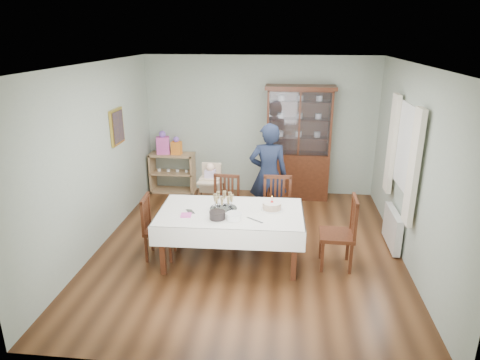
# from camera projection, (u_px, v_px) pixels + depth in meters

# --- Properties ---
(floor) EXTENTS (5.00, 5.00, 0.00)m
(floor) POSITION_uv_depth(u_px,v_px,m) (248.00, 248.00, 6.49)
(floor) COLOR #593319
(floor) RESTS_ON ground
(room_shell) EXTENTS (5.00, 5.00, 5.00)m
(room_shell) POSITION_uv_depth(u_px,v_px,m) (252.00, 130.00, 6.43)
(room_shell) COLOR #9EAA99
(room_shell) RESTS_ON floor
(dining_table) EXTENTS (2.03, 1.20, 0.76)m
(dining_table) POSITION_uv_depth(u_px,v_px,m) (231.00, 236.00, 6.02)
(dining_table) COLOR #4C2213
(dining_table) RESTS_ON floor
(china_cabinet) EXTENTS (1.30, 0.48, 2.18)m
(china_cabinet) POSITION_uv_depth(u_px,v_px,m) (298.00, 141.00, 8.16)
(china_cabinet) COLOR #4C2213
(china_cabinet) RESTS_ON floor
(sideboard) EXTENTS (0.90, 0.38, 0.80)m
(sideboard) POSITION_uv_depth(u_px,v_px,m) (173.00, 173.00, 8.68)
(sideboard) COLOR tan
(sideboard) RESTS_ON floor
(picture_frame) EXTENTS (0.04, 0.48, 0.58)m
(picture_frame) POSITION_uv_depth(u_px,v_px,m) (117.00, 127.00, 6.93)
(picture_frame) COLOR gold
(picture_frame) RESTS_ON room_shell
(window) EXTENTS (0.04, 1.02, 1.22)m
(window) POSITION_uv_depth(u_px,v_px,m) (407.00, 148.00, 6.03)
(window) COLOR white
(window) RESTS_ON room_shell
(curtain_left) EXTENTS (0.07, 0.30, 1.55)m
(curtain_left) POSITION_uv_depth(u_px,v_px,m) (414.00, 168.00, 5.49)
(curtain_left) COLOR silver
(curtain_left) RESTS_ON room_shell
(curtain_right) EXTENTS (0.07, 0.30, 1.55)m
(curtain_right) POSITION_uv_depth(u_px,v_px,m) (392.00, 144.00, 6.65)
(curtain_right) COLOR silver
(curtain_right) RESTS_ON room_shell
(radiator) EXTENTS (0.10, 0.80, 0.55)m
(radiator) POSITION_uv_depth(u_px,v_px,m) (392.00, 228.00, 6.45)
(radiator) COLOR white
(radiator) RESTS_ON floor
(chair_far_left) EXTENTS (0.46, 0.46, 0.97)m
(chair_far_left) POSITION_uv_depth(u_px,v_px,m) (225.00, 219.00, 6.80)
(chair_far_left) COLOR #4C2213
(chair_far_left) RESTS_ON floor
(chair_far_right) EXTENTS (0.47, 0.47, 1.01)m
(chair_far_right) POSITION_uv_depth(u_px,v_px,m) (277.00, 223.00, 6.64)
(chair_far_right) COLOR #4C2213
(chair_far_right) RESTS_ON floor
(chair_end_left) EXTENTS (0.44, 0.44, 0.93)m
(chair_end_left) POSITION_uv_depth(u_px,v_px,m) (159.00, 239.00, 6.16)
(chair_end_left) COLOR #4C2213
(chair_end_left) RESTS_ON floor
(chair_end_right) EXTENTS (0.47, 0.47, 1.02)m
(chair_end_right) POSITION_uv_depth(u_px,v_px,m) (337.00, 246.00, 5.90)
(chair_end_right) COLOR #4C2213
(chair_end_right) RESTS_ON floor
(woman) EXTENTS (0.68, 0.49, 1.74)m
(woman) POSITION_uv_depth(u_px,v_px,m) (268.00, 175.00, 7.07)
(woman) COLOR black
(woman) RESTS_ON floor
(high_chair) EXTENTS (0.46, 0.46, 1.01)m
(high_chair) POSITION_uv_depth(u_px,v_px,m) (211.00, 197.00, 7.41)
(high_chair) COLOR black
(high_chair) RESTS_ON floor
(champagne_tray) EXTENTS (0.38, 0.38, 0.23)m
(champagne_tray) POSITION_uv_depth(u_px,v_px,m) (223.00, 205.00, 5.94)
(champagne_tray) COLOR silver
(champagne_tray) RESTS_ON dining_table
(birthday_cake) EXTENTS (0.30, 0.30, 0.20)m
(birthday_cake) POSITION_uv_depth(u_px,v_px,m) (272.00, 206.00, 5.93)
(birthday_cake) COLOR white
(birthday_cake) RESTS_ON dining_table
(plate_stack_dark) EXTENTS (0.29, 0.29, 0.10)m
(plate_stack_dark) POSITION_uv_depth(u_px,v_px,m) (217.00, 215.00, 5.65)
(plate_stack_dark) COLOR black
(plate_stack_dark) RESTS_ON dining_table
(plate_stack_white) EXTENTS (0.23, 0.23, 0.09)m
(plate_stack_white) POSITION_uv_depth(u_px,v_px,m) (234.00, 216.00, 5.64)
(plate_stack_white) COLOR white
(plate_stack_white) RESTS_ON dining_table
(napkin_stack) EXTENTS (0.16, 0.16, 0.02)m
(napkin_stack) POSITION_uv_depth(u_px,v_px,m) (186.00, 215.00, 5.75)
(napkin_stack) COLOR #E052AE
(napkin_stack) RESTS_ON dining_table
(cutlery) EXTENTS (0.18, 0.20, 0.01)m
(cutlery) POSITION_uv_depth(u_px,v_px,m) (188.00, 211.00, 5.88)
(cutlery) COLOR silver
(cutlery) RESTS_ON dining_table
(cake_knife) EXTENTS (0.24, 0.18, 0.01)m
(cake_knife) POSITION_uv_depth(u_px,v_px,m) (255.00, 220.00, 5.61)
(cake_knife) COLOR silver
(cake_knife) RESTS_ON dining_table
(gift_bag_pink) EXTENTS (0.28, 0.21, 0.46)m
(gift_bag_pink) POSITION_uv_depth(u_px,v_px,m) (163.00, 144.00, 8.48)
(gift_bag_pink) COLOR #E052AE
(gift_bag_pink) RESTS_ON sideboard
(gift_bag_orange) EXTENTS (0.21, 0.15, 0.36)m
(gift_bag_orange) POSITION_uv_depth(u_px,v_px,m) (176.00, 146.00, 8.46)
(gift_bag_orange) COLOR orange
(gift_bag_orange) RESTS_ON sideboard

